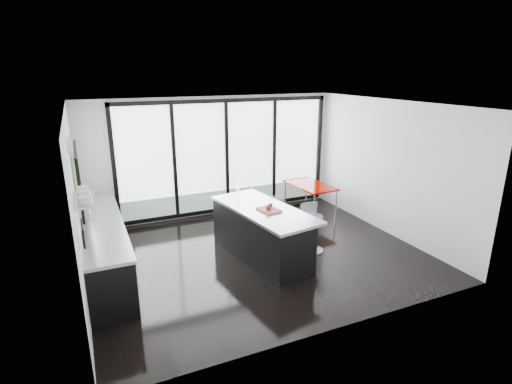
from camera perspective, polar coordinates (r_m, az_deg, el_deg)
name	(u,v)px	position (r m, az deg, el deg)	size (l,w,h in m)	color
floor	(258,254)	(7.69, 0.23, -8.92)	(6.00, 5.00, 0.00)	black
ceiling	(258,105)	(6.93, 0.26, 12.37)	(6.00, 5.00, 0.00)	white
wall_back	(225,162)	(9.53, -4.38, 4.34)	(6.00, 0.09, 2.80)	silver
wall_front	(340,234)	(5.13, 11.87, -5.91)	(6.00, 0.00, 2.80)	silver
wall_left	(77,191)	(6.81, -24.23, 0.13)	(0.26, 5.00, 2.80)	silver
wall_right	(388,168)	(8.81, 18.36, 3.30)	(0.00, 5.00, 2.80)	silver
counter_cabinets	(105,249)	(7.30, -20.82, -7.58)	(0.69, 3.24, 1.36)	black
island	(261,233)	(7.42, 0.66, -5.81)	(1.33, 2.45, 1.23)	black
bar_stool_near	(312,234)	(7.76, 8.00, -5.89)	(0.46, 0.46, 0.73)	silver
bar_stool_far	(277,220)	(8.51, 3.08, -4.00)	(0.39, 0.39, 0.62)	silver
red_table	(310,198)	(9.84, 7.69, -0.90)	(0.75, 1.32, 0.71)	#730700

